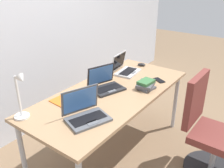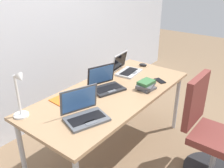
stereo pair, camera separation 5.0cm
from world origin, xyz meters
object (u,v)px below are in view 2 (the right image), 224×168
at_px(computer_mouse, 143,65).
at_px(cell_phone, 160,81).
at_px(laptop_center, 84,113).
at_px(office_chair, 208,137).
at_px(book_stack, 146,85).
at_px(laptop_front_right, 126,69).
at_px(desk_lamp, 20,96).
at_px(laptop_by_keyboard, 106,85).
at_px(paper_folder_front_left, 69,101).

relative_size(computer_mouse, cell_phone, 0.71).
distance_m(laptop_center, office_chair, 1.21).
bearing_deg(book_stack, computer_mouse, 33.88).
relative_size(laptop_center, laptop_front_right, 1.19).
height_order(desk_lamp, cell_phone, desk_lamp).
height_order(laptop_by_keyboard, office_chair, office_chair).
relative_size(desk_lamp, book_stack, 1.72).
xyz_separation_m(computer_mouse, cell_phone, (-0.28, -0.38, -0.01)).
relative_size(laptop_center, cell_phone, 2.86).
bearing_deg(desk_lamp, office_chair, -45.23).
distance_m(laptop_center, computer_mouse, 1.32).
distance_m(laptop_front_right, computer_mouse, 0.31).
bearing_deg(cell_phone, laptop_front_right, 119.63).
height_order(book_stack, paper_folder_front_left, book_stack).
distance_m(desk_lamp, laptop_center, 0.51).
bearing_deg(desk_lamp, laptop_front_right, -4.69).
relative_size(desk_lamp, paper_folder_front_left, 1.29).
relative_size(laptop_by_keyboard, office_chair, 0.38).
relative_size(laptop_by_keyboard, book_stack, 1.58).
height_order(laptop_center, laptop_front_right, laptop_center).
distance_m(desk_lamp, book_stack, 1.18).
relative_size(laptop_front_right, book_stack, 1.40).
height_order(cell_phone, book_stack, book_stack).
xyz_separation_m(laptop_center, cell_phone, (1.02, -0.14, -0.04)).
xyz_separation_m(desk_lamp, computer_mouse, (1.59, -0.15, -0.18)).
distance_m(laptop_by_keyboard, cell_phone, 0.60).
relative_size(laptop_front_right, cell_phone, 2.40).
xyz_separation_m(laptop_by_keyboard, laptop_center, (-0.52, -0.20, 0.00)).
bearing_deg(laptop_front_right, computer_mouse, -8.53).
bearing_deg(desk_lamp, laptop_center, -53.65).
bearing_deg(laptop_front_right, laptop_center, -163.84).
relative_size(laptop_front_right, office_chair, 0.34).
xyz_separation_m(cell_phone, book_stack, (-0.25, 0.03, 0.04)).
relative_size(cell_phone, office_chair, 0.14).
relative_size(desk_lamp, laptop_by_keyboard, 1.09).
distance_m(laptop_by_keyboard, office_chair, 1.09).
xyz_separation_m(laptop_by_keyboard, computer_mouse, (0.78, 0.04, -0.03)).
xyz_separation_m(laptop_front_right, cell_phone, (0.02, -0.43, -0.04)).
bearing_deg(book_stack, cell_phone, -5.88).
bearing_deg(desk_lamp, cell_phone, -22.11).
bearing_deg(laptop_center, office_chair, -41.64).
relative_size(desk_lamp, laptop_front_right, 1.23).
bearing_deg(laptop_center, book_stack, -8.26).
bearing_deg(office_chair, book_stack, 97.38).
bearing_deg(laptop_front_right, office_chair, -97.66).
bearing_deg(computer_mouse, laptop_by_keyboard, 162.73).
bearing_deg(paper_folder_front_left, laptop_front_right, -0.78).
xyz_separation_m(laptop_front_right, paper_folder_front_left, (-0.88, 0.01, -0.04)).
height_order(computer_mouse, book_stack, book_stack).
height_order(computer_mouse, office_chair, office_chair).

